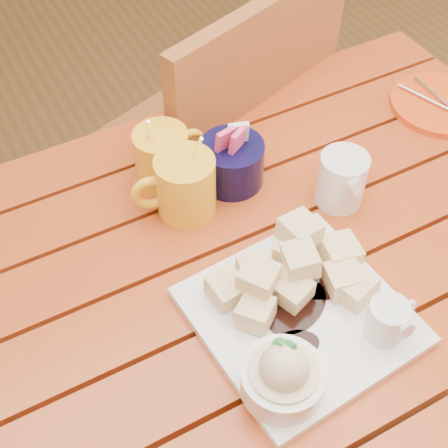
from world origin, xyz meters
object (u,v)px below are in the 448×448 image
table (247,311)px  coffee_mug_right (164,156)px  dessert_plate (299,318)px  orange_saucer (441,104)px  chair_far (216,153)px  coffee_mug_left (184,185)px

table → coffee_mug_right: 0.28m
dessert_plate → coffee_mug_right: 0.35m
orange_saucer → chair_far: chair_far is taller
dessert_plate → orange_saucer: bearing=29.3°
table → orange_saucer: bearing=17.6°
orange_saucer → table: bearing=-162.4°
coffee_mug_left → orange_saucer: coffee_mug_left is taller
orange_saucer → chair_far: bearing=137.0°
coffee_mug_left → chair_far: (0.21, 0.30, -0.27)m
coffee_mug_left → orange_saucer: bearing=13.5°
dessert_plate → orange_saucer: size_ratio=1.55×
dessert_plate → orange_saucer: (0.50, 0.28, -0.02)m
coffee_mug_left → chair_far: 0.46m
orange_saucer → coffee_mug_right: bearing=172.3°
dessert_plate → coffee_mug_right: bearing=95.6°
coffee_mug_right → chair_far: size_ratio=0.16×
coffee_mug_right → table: bearing=-91.5°
table → orange_saucer: 0.54m
table → coffee_mug_right: (-0.03, 0.23, 0.16)m
table → chair_far: bearing=67.9°
chair_far → dessert_plate: bearing=54.4°
coffee_mug_right → coffee_mug_left: bearing=-99.2°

